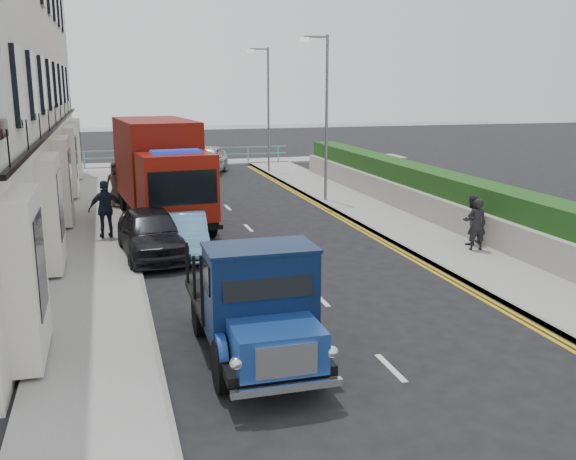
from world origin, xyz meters
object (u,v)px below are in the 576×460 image
(red_lorry, at_px, (160,169))
(parked_car_front, at_px, (151,233))
(pedestrian_east_near, at_px, (477,224))
(lamp_far, at_px, (266,102))
(bedford_lorry, at_px, (259,312))
(lamp_mid, at_px, (324,109))

(red_lorry, bearing_deg, parked_car_front, -104.39)
(parked_car_front, xyz_separation_m, pedestrian_east_near, (9.46, -2.33, 0.18))
(lamp_far, distance_m, red_lorry, 14.27)
(lamp_far, height_order, red_lorry, lamp_far)
(lamp_far, xyz_separation_m, bedford_lorry, (-6.46, -25.26, -2.95))
(bedford_lorry, bearing_deg, lamp_mid, 67.27)
(lamp_mid, distance_m, lamp_far, 10.00)
(pedestrian_east_near, bearing_deg, parked_car_front, -3.07)
(red_lorry, xyz_separation_m, pedestrian_east_near, (8.73, -7.08, -1.08))
(lamp_far, bearing_deg, lamp_mid, -90.00)
(parked_car_front, bearing_deg, lamp_far, 60.94)
(red_lorry, distance_m, pedestrian_east_near, 11.29)
(lamp_far, bearing_deg, red_lorry, -119.92)
(lamp_mid, xyz_separation_m, lamp_far, (0.00, 10.00, 0.00))
(lamp_far, height_order, pedestrian_east_near, lamp_far)
(bedford_lorry, xyz_separation_m, parked_car_front, (-1.32, 8.26, -0.31))
(lamp_far, relative_size, pedestrian_east_near, 4.43)
(lamp_mid, relative_size, pedestrian_east_near, 4.43)
(parked_car_front, height_order, pedestrian_east_near, pedestrian_east_near)
(pedestrian_east_near, bearing_deg, lamp_mid, -69.02)
(bedford_lorry, relative_size, red_lorry, 0.66)
(parked_car_front, distance_m, pedestrian_east_near, 9.75)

